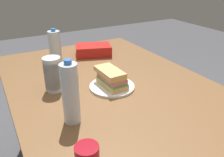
% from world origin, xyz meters
% --- Properties ---
extents(dining_table, '(1.71, 0.97, 0.72)m').
position_xyz_m(dining_table, '(0.00, 0.00, 0.64)').
color(dining_table, brown).
rests_on(dining_table, ground_plane).
extents(paper_plate, '(0.22, 0.22, 0.01)m').
position_xyz_m(paper_plate, '(0.10, 0.01, 0.73)').
color(paper_plate, white).
rests_on(paper_plate, dining_table).
extents(sandwich, '(0.18, 0.10, 0.08)m').
position_xyz_m(sandwich, '(0.11, 0.02, 0.77)').
color(sandwich, '#DBB26B').
rests_on(sandwich, paper_plate).
extents(chip_bag, '(0.22, 0.27, 0.07)m').
position_xyz_m(chip_bag, '(0.58, -0.11, 0.76)').
color(chip_bag, red).
rests_on(chip_bag, dining_table).
extents(water_bottle_tall, '(0.07, 0.07, 0.21)m').
position_xyz_m(water_bottle_tall, '(0.58, 0.15, 0.82)').
color(water_bottle_tall, silver).
rests_on(water_bottle_tall, dining_table).
extents(plastic_cup_stack, '(0.08, 0.08, 0.17)m').
position_xyz_m(plastic_cup_stack, '(0.22, 0.27, 0.81)').
color(plastic_cup_stack, silver).
rests_on(plastic_cup_stack, dining_table).
extents(water_bottle_spare, '(0.06, 0.06, 0.25)m').
position_xyz_m(water_bottle_spare, '(-0.06, 0.28, 0.84)').
color(water_bottle_spare, silver).
rests_on(water_bottle_spare, dining_table).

